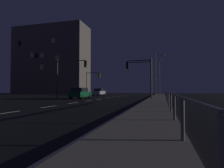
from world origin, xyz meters
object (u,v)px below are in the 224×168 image
(traffic_light_mid_left, at_px, (93,79))
(street_lamp_far_end, at_px, (157,71))
(traffic_light_far_center, at_px, (140,71))
(street_lamp_mid_block, at_px, (160,74))
(car, at_px, (80,93))
(building_distant, at_px, (51,61))
(traffic_light_overhead_east, at_px, (70,71))
(car_oncoming, at_px, (99,92))
(traffic_light_far_right, at_px, (140,71))

(traffic_light_mid_left, height_order, street_lamp_far_end, street_lamp_far_end)
(traffic_light_far_center, distance_m, street_lamp_mid_block, 20.33)
(traffic_light_mid_left, bearing_deg, traffic_light_far_center, -48.40)
(car, relative_size, traffic_light_far_center, 0.87)
(street_lamp_far_end, bearing_deg, building_distant, 152.14)
(traffic_light_overhead_east, relative_size, street_lamp_far_end, 0.72)
(car_oncoming, bearing_deg, car, -81.60)
(street_lamp_mid_block, height_order, street_lamp_far_end, street_lamp_far_end)
(car, distance_m, building_distant, 40.01)
(traffic_light_far_center, xyz_separation_m, street_lamp_far_end, (1.76, 12.81, 1.21))
(building_distant, bearing_deg, street_lamp_mid_block, -17.26)
(traffic_light_far_right, xyz_separation_m, traffic_light_far_center, (0.48, -4.44, -0.32))
(car_oncoming, height_order, street_lamp_far_end, street_lamp_far_end)
(traffic_light_far_right, distance_m, street_lamp_far_end, 8.71)
(traffic_light_far_center, xyz_separation_m, traffic_light_mid_left, (-11.04, 12.43, -0.20))
(car_oncoming, bearing_deg, traffic_light_mid_left, -98.40)
(traffic_light_mid_left, xyz_separation_m, building_distant, (-21.64, 18.59, 7.46))
(car, height_order, traffic_light_overhead_east, traffic_light_overhead_east)
(car, height_order, street_lamp_far_end, street_lamp_far_end)
(street_lamp_mid_block, bearing_deg, car, -118.82)
(car_oncoming, distance_m, traffic_light_far_right, 15.09)
(car_oncoming, relative_size, street_lamp_far_end, 0.55)
(traffic_light_far_right, distance_m, traffic_light_mid_left, 13.25)
(car, relative_size, traffic_light_mid_left, 0.89)
(building_distant, bearing_deg, car, -51.37)
(car, relative_size, car_oncoming, 1.00)
(street_lamp_far_end, bearing_deg, car, -130.52)
(traffic_light_overhead_east, distance_m, traffic_light_mid_left, 11.23)
(street_lamp_far_end, bearing_deg, street_lamp_mid_block, 86.91)
(car, xyz_separation_m, traffic_light_far_right, (8.03, 3.66, 3.21))
(traffic_light_mid_left, bearing_deg, car, -77.80)
(traffic_light_far_center, bearing_deg, street_lamp_mid_block, 83.89)
(car, xyz_separation_m, traffic_light_far_center, (8.52, -0.78, 2.89))
(street_lamp_far_end, bearing_deg, traffic_light_overhead_east, -136.44)
(car_oncoming, relative_size, traffic_light_far_right, 0.80)
(street_lamp_far_end, distance_m, building_distant, 39.43)
(car_oncoming, relative_size, traffic_light_overhead_east, 0.77)
(traffic_light_overhead_east, xyz_separation_m, traffic_light_mid_left, (-0.62, 11.20, -0.59))
(car_oncoming, xyz_separation_m, building_distant, (-22.04, 15.88, 10.15))
(traffic_light_overhead_east, relative_size, building_distant, 0.24)
(traffic_light_overhead_east, height_order, traffic_light_far_center, traffic_light_overhead_east)
(traffic_light_overhead_east, bearing_deg, traffic_light_far_center, -6.75)
(street_lamp_far_end, bearing_deg, traffic_light_far_right, -105.03)
(street_lamp_mid_block, bearing_deg, building_distant, 162.74)
(traffic_light_far_center, bearing_deg, traffic_light_far_right, 96.21)
(traffic_light_far_center, xyz_separation_m, building_distant, (-32.68, 31.02, 7.25))
(car_oncoming, bearing_deg, traffic_light_far_right, -46.47)
(traffic_light_far_right, xyz_separation_m, traffic_light_overhead_east, (-9.93, -3.21, 0.07))
(car, distance_m, car_oncoming, 14.51)
(street_lamp_mid_block, height_order, building_distant, building_distant)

